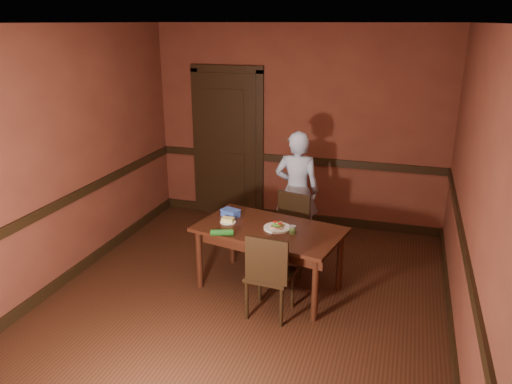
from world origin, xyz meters
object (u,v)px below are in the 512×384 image
Objects in this scene: dining_table at (269,258)px; chair_far at (293,234)px; chair_near at (270,273)px; sauce_jar at (292,230)px; food_tub at (231,213)px; person at (297,191)px; cheese_saucer at (228,220)px; sandwich_plate at (277,227)px.

chair_far is (0.14, 0.52, 0.08)m from dining_table.
chair_near reaches higher than chair_far.
dining_table is 0.47m from sauce_jar.
chair_near is 3.92× the size of food_tub.
person is (-0.11, 1.58, 0.31)m from chair_near.
chair_far is 0.67m from sauce_jar.
person reaches higher than dining_table.
food_tub is at bearing 54.34° from person.
chair_far is at bearing 39.84° from cheese_saucer.
sandwich_plate is 0.54m from cheese_saucer.
dining_table is at bearing 82.25° from person.
chair_far is at bearing 83.87° from sandwich_plate.
dining_table is 0.66m from food_tub.
food_tub is at bearing 171.01° from dining_table.
chair_near is at bearing -26.35° from food_tub.
chair_far is 5.14× the size of cheese_saucer.
chair_far is 0.58× the size of person.
cheese_saucer is at bearing -60.00° from food_tub.
sandwich_plate is at bearing -84.05° from chair_far.
cheese_saucer is (-0.72, 0.09, -0.02)m from sauce_jar.
chair_near is 1.61m from person.
dining_table is 0.38m from sandwich_plate.
sauce_jar is at bearing -22.71° from sandwich_plate.
chair_near reaches higher than food_tub.
food_tub is (-0.63, -0.33, 0.31)m from chair_far.
chair_far is 10.49× the size of sauce_jar.
sandwich_plate is at bearing -1.19° from cheese_saucer.
food_tub is at bearing 162.66° from sandwich_plate.
person reaches higher than chair_far.
person is at bearing 79.75° from food_tub.
chair_near reaches higher than sauce_jar.
chair_far is at bearing -85.49° from chair_near.
chair_far reaches higher than sandwich_plate.
chair_near is (0.01, -0.98, 0.01)m from chair_far.
sandwich_plate is at bearing -78.46° from chair_near.
cheese_saucer is (-0.60, -0.50, 0.29)m from chair_far.
sandwich_plate is at bearing 157.29° from sauce_jar.
food_tub is (-0.64, 0.65, 0.30)m from chair_near.
chair_far is at bearing 47.10° from food_tub.
chair_far is at bearing 86.93° from dining_table.
person reaches higher than cheese_saucer.
chair_near is 0.51m from sauce_jar.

